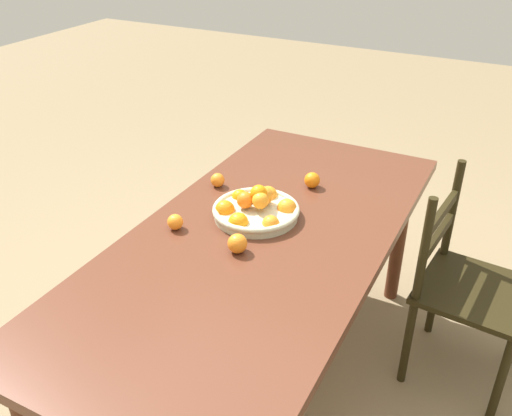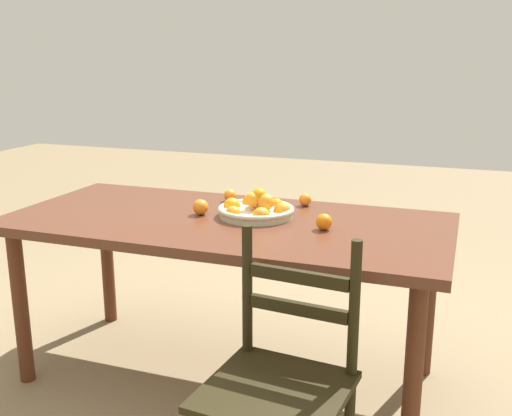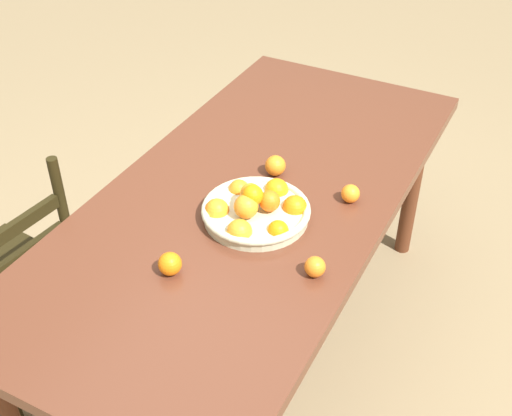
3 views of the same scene
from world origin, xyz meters
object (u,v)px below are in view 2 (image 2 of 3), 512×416
(orange_loose_0, at_px, (305,200))
(orange_loose_3, at_px, (324,222))
(orange_loose_1, at_px, (230,195))
(orange_loose_2, at_px, (201,207))
(chair_near_window, at_px, (280,387))
(fruit_bowl, at_px, (256,209))
(dining_table, at_px, (226,236))

(orange_loose_0, height_order, orange_loose_3, orange_loose_3)
(orange_loose_0, height_order, orange_loose_1, same)
(orange_loose_3, bearing_deg, orange_loose_1, -30.71)
(orange_loose_1, xyz_separation_m, orange_loose_2, (0.03, 0.28, 0.01))
(chair_near_window, distance_m, orange_loose_1, 1.24)
(chair_near_window, relative_size, orange_loose_0, 15.25)
(fruit_bowl, relative_size, orange_loose_0, 5.67)
(dining_table, height_order, orange_loose_3, orange_loose_3)
(orange_loose_0, distance_m, orange_loose_2, 0.52)
(dining_table, distance_m, orange_loose_2, 0.18)
(dining_table, distance_m, orange_loose_0, 0.45)
(dining_table, xyz_separation_m, fruit_bowl, (-0.12, -0.08, 0.12))
(orange_loose_1, height_order, orange_loose_2, orange_loose_2)
(orange_loose_0, relative_size, orange_loose_1, 1.00)
(dining_table, height_order, chair_near_window, chair_near_window)
(fruit_bowl, height_order, orange_loose_0, fruit_bowl)
(dining_table, height_order, orange_loose_0, orange_loose_0)
(fruit_bowl, relative_size, orange_loose_2, 4.83)
(dining_table, bearing_deg, orange_loose_3, 177.07)
(orange_loose_0, xyz_separation_m, orange_loose_1, (0.38, 0.04, -0.00))
(chair_near_window, xyz_separation_m, orange_loose_0, (0.22, -1.06, 0.36))
(dining_table, relative_size, fruit_bowl, 5.68)
(orange_loose_0, bearing_deg, chair_near_window, 101.43)
(orange_loose_0, xyz_separation_m, orange_loose_3, (-0.18, 0.37, 0.00))
(fruit_bowl, height_order, orange_loose_3, fruit_bowl)
(orange_loose_1, height_order, orange_loose_3, orange_loose_3)
(dining_table, height_order, orange_loose_2, orange_loose_2)
(orange_loose_2, bearing_deg, orange_loose_0, -141.39)
(chair_near_window, distance_m, fruit_bowl, 0.95)
(orange_loose_0, xyz_separation_m, orange_loose_2, (0.40, 0.32, 0.01))
(chair_near_window, bearing_deg, orange_loose_0, 107.07)
(fruit_bowl, bearing_deg, orange_loose_0, -119.95)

